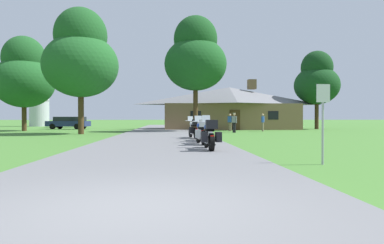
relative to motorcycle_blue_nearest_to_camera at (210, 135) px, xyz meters
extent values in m
plane|color=#42752D|center=(-1.95, 11.73, -0.61)|extent=(500.00, 500.00, 0.00)
cube|color=slate|center=(-1.95, 9.73, -0.58)|extent=(6.40, 80.00, 0.06)
cylinder|color=black|center=(-0.02, 0.96, -0.23)|extent=(0.13, 0.64, 0.64)
cylinder|color=black|center=(0.01, -0.48, -0.23)|extent=(0.17, 0.64, 0.64)
cube|color=silver|center=(-0.01, 0.22, -0.17)|extent=(0.27, 0.57, 0.30)
ellipsoid|color=#1E3899|center=(-0.01, 0.48, 0.28)|extent=(0.31, 0.53, 0.26)
cube|color=black|center=(0.00, 0.02, 0.19)|extent=(0.29, 0.53, 0.10)
cylinder|color=silver|center=(-0.02, 0.92, 0.47)|extent=(0.66, 0.05, 0.03)
cylinder|color=silver|center=(-0.02, 0.96, 0.13)|extent=(0.07, 0.24, 0.73)
cube|color=#B2BCC6|center=(-0.03, 1.02, 0.61)|extent=(0.32, 0.12, 0.27)
sphere|color=silver|center=(-0.02, 0.92, 0.33)|extent=(0.11, 0.11, 0.11)
cube|color=black|center=(0.01, -0.53, 0.41)|extent=(0.41, 0.37, 0.32)
cube|color=red|center=(0.02, -0.70, 0.00)|extent=(0.14, 0.03, 0.06)
cylinder|color=silver|center=(0.14, -0.15, -0.33)|extent=(0.08, 0.55, 0.07)
cube|color=black|center=(-0.25, -0.43, -0.05)|extent=(0.21, 0.40, 0.36)
cube|color=black|center=(0.27, -0.42, -0.05)|extent=(0.21, 0.40, 0.36)
cylinder|color=black|center=(-0.12, 3.69, -0.23)|extent=(0.17, 0.65, 0.64)
cylinder|color=black|center=(0.02, 2.26, -0.23)|extent=(0.21, 0.65, 0.64)
cube|color=silver|center=(-0.05, 2.96, -0.17)|extent=(0.31, 0.58, 0.30)
ellipsoid|color=#1E3899|center=(-0.08, 3.21, 0.28)|extent=(0.35, 0.55, 0.26)
cube|color=black|center=(-0.03, 2.76, 0.19)|extent=(0.33, 0.54, 0.10)
cylinder|color=silver|center=(-0.12, 3.65, 0.47)|extent=(0.66, 0.10, 0.03)
cylinder|color=silver|center=(-0.12, 3.69, 0.13)|extent=(0.08, 0.24, 0.73)
cube|color=#B2BCC6|center=(-0.13, 3.75, 0.61)|extent=(0.33, 0.14, 0.27)
sphere|color=silver|center=(-0.12, 3.65, 0.33)|extent=(0.11, 0.11, 0.11)
cube|color=#B7B7BC|center=(0.02, 2.21, 0.41)|extent=(0.43, 0.40, 0.32)
cube|color=red|center=(0.04, 2.04, 0.00)|extent=(0.14, 0.04, 0.06)
cylinder|color=silver|center=(0.12, 2.59, -0.33)|extent=(0.12, 0.55, 0.07)
cube|color=#B7B7BC|center=(-0.25, 2.28, -0.05)|extent=(0.24, 0.42, 0.36)
cube|color=#B7B7BC|center=(0.27, 2.33, -0.05)|extent=(0.24, 0.42, 0.36)
cylinder|color=black|center=(0.14, 6.08, -0.23)|extent=(0.11, 0.64, 0.64)
cylinder|color=black|center=(0.15, 4.64, -0.23)|extent=(0.16, 0.64, 0.64)
cube|color=silver|center=(0.15, 5.34, -0.17)|extent=(0.26, 0.56, 0.30)
ellipsoid|color=gold|center=(0.15, 5.60, 0.28)|extent=(0.30, 0.52, 0.26)
cube|color=black|center=(0.15, 5.14, 0.19)|extent=(0.28, 0.52, 0.10)
cylinder|color=silver|center=(0.14, 6.04, 0.47)|extent=(0.66, 0.04, 0.03)
cylinder|color=silver|center=(0.14, 6.08, 0.13)|extent=(0.06, 0.24, 0.73)
cube|color=#B2BCC6|center=(0.14, 6.14, 0.61)|extent=(0.32, 0.11, 0.27)
sphere|color=silver|center=(0.14, 6.04, 0.33)|extent=(0.11, 0.11, 0.11)
cube|color=black|center=(0.15, 4.59, 0.41)|extent=(0.40, 0.36, 0.32)
cube|color=red|center=(0.16, 4.42, 0.00)|extent=(0.14, 0.03, 0.06)
cylinder|color=silver|center=(0.29, 4.96, -0.33)|extent=(0.07, 0.55, 0.07)
cylinder|color=black|center=(-0.20, 8.59, -0.23)|extent=(0.21, 0.65, 0.64)
cylinder|color=black|center=(0.03, 7.17, -0.23)|extent=(0.25, 0.66, 0.64)
cube|color=silver|center=(-0.08, 7.86, -0.17)|extent=(0.34, 0.59, 0.30)
ellipsoid|color=silver|center=(-0.12, 8.12, 0.28)|extent=(0.38, 0.56, 0.26)
cube|color=black|center=(-0.05, 7.66, 0.19)|extent=(0.36, 0.56, 0.10)
cylinder|color=silver|center=(-0.19, 8.55, 0.47)|extent=(0.66, 0.13, 0.03)
cylinder|color=silver|center=(-0.20, 8.59, 0.13)|extent=(0.10, 0.24, 0.73)
cube|color=#B2BCC6|center=(-0.21, 8.65, 0.61)|extent=(0.33, 0.16, 0.27)
sphere|color=silver|center=(-0.19, 8.55, 0.33)|extent=(0.11, 0.11, 0.11)
cube|color=black|center=(0.03, 7.12, 0.41)|extent=(0.45, 0.42, 0.32)
cube|color=red|center=(0.06, 6.95, 0.00)|extent=(0.14, 0.05, 0.06)
cylinder|color=silver|center=(0.12, 7.51, -0.33)|extent=(0.15, 0.55, 0.07)
cube|color=black|center=(-0.24, 7.18, -0.05)|extent=(0.26, 0.43, 0.36)
cube|color=black|center=(0.28, 7.26, -0.05)|extent=(0.26, 0.43, 0.36)
cube|color=brown|center=(5.30, 26.72, 0.79)|extent=(14.58, 6.94, 2.80)
pyramid|color=slate|center=(5.30, 26.72, 3.17)|extent=(15.46, 7.35, 1.97)
cube|color=brown|center=(7.92, 26.72, 4.51)|extent=(0.90, 0.90, 1.10)
cube|color=#472D19|center=(5.30, 23.22, 0.44)|extent=(1.10, 0.08, 2.10)
cube|color=black|center=(1.22, 23.22, 0.93)|extent=(1.10, 0.06, 0.90)
cube|color=black|center=(9.38, 23.22, 0.93)|extent=(1.10, 0.06, 0.90)
cylinder|color=#75664C|center=(4.38, 20.38, -0.18)|extent=(0.14, 0.14, 0.86)
cylinder|color=#75664C|center=(4.25, 20.50, -0.18)|extent=(0.14, 0.14, 0.86)
cube|color=#2D56AD|center=(4.32, 20.44, 0.53)|extent=(0.41, 0.41, 0.56)
cylinder|color=#2D56AD|center=(4.48, 20.28, 0.51)|extent=(0.09, 0.09, 0.58)
cylinder|color=#2D56AD|center=(4.15, 20.60, 0.51)|extent=(0.09, 0.09, 0.58)
sphere|color=tan|center=(4.32, 20.44, 0.95)|extent=(0.21, 0.21, 0.21)
cylinder|color=#75664C|center=(7.32, 19.63, -0.18)|extent=(0.14, 0.14, 0.86)
cylinder|color=#75664C|center=(7.24, 19.47, -0.18)|extent=(0.14, 0.14, 0.86)
cube|color=#2D56AD|center=(7.28, 19.55, 0.53)|extent=(0.35, 0.42, 0.56)
cylinder|color=#2D56AD|center=(7.38, 19.76, 0.51)|extent=(0.09, 0.09, 0.58)
cylinder|color=#2D56AD|center=(7.18, 19.34, 0.51)|extent=(0.09, 0.09, 0.58)
sphere|color=tan|center=(7.28, 19.55, 0.95)|extent=(0.21, 0.21, 0.21)
cylinder|color=black|center=(3.96, 16.73, -0.18)|extent=(0.14, 0.14, 0.86)
cylinder|color=black|center=(4.08, 16.59, -0.18)|extent=(0.14, 0.14, 0.86)
cube|color=gray|center=(4.02, 16.66, 0.53)|extent=(0.40, 0.42, 0.56)
cylinder|color=gray|center=(3.87, 16.84, 0.51)|extent=(0.09, 0.09, 0.58)
cylinder|color=gray|center=(4.16, 16.48, 0.51)|extent=(0.09, 0.09, 0.58)
sphere|color=tan|center=(4.02, 16.66, 0.95)|extent=(0.21, 0.21, 0.21)
cylinder|color=#B2AD99|center=(4.02, 16.66, 1.05)|extent=(0.22, 0.22, 0.05)
cylinder|color=#9EA0A5|center=(2.58, -3.88, 0.44)|extent=(0.06, 0.06, 2.10)
cube|color=silver|center=(2.58, -3.90, 1.29)|extent=(0.36, 0.02, 0.48)
cylinder|color=#422D19|center=(0.92, 19.61, 1.73)|extent=(0.44, 0.44, 4.68)
ellipsoid|color=#194C1E|center=(0.92, 19.61, 5.66)|extent=(5.78, 5.78, 4.92)
ellipsoid|color=#16441B|center=(0.92, 19.61, 7.97)|extent=(4.05, 4.05, 4.34)
cylinder|color=#422D19|center=(-8.36, 14.76, 1.26)|extent=(0.44, 0.44, 3.74)
ellipsoid|color=#1E5623|center=(-8.36, 14.76, 4.72)|extent=(5.78, 5.78, 4.91)
ellipsoid|color=#1B4E20|center=(-8.36, 14.76, 7.03)|extent=(4.04, 4.04, 4.33)
cylinder|color=#422D19|center=(15.21, 25.91, 1.18)|extent=(0.44, 0.44, 3.58)
ellipsoid|color=#143D19|center=(15.21, 25.91, 4.36)|extent=(5.06, 5.06, 4.30)
ellipsoid|color=#123716|center=(15.21, 25.91, 6.38)|extent=(3.54, 3.54, 3.79)
cylinder|color=#422D19|center=(-15.51, 21.87, 0.96)|extent=(0.44, 0.44, 3.13)
ellipsoid|color=#1E5623|center=(-15.51, 21.87, 4.10)|extent=(5.74, 5.74, 4.88)
ellipsoid|color=#1B4E20|center=(-15.51, 21.87, 6.40)|extent=(4.02, 4.02, 4.31)
cylinder|color=#B2B7BC|center=(-21.27, 41.72, 3.29)|extent=(2.85, 2.85, 7.79)
cone|color=#999EA3|center=(-21.27, 41.72, 7.54)|extent=(2.91, 2.91, 0.71)
cylinder|color=gray|center=(-21.27, 41.72, 3.29)|extent=(2.94, 2.94, 0.15)
cube|color=navy|center=(-12.93, 27.48, 0.01)|extent=(4.85, 2.61, 0.60)
cube|color=black|center=(-12.73, 27.44, 0.55)|extent=(3.45, 2.15, 0.48)
cylinder|color=black|center=(-14.48, 26.89, -0.29)|extent=(0.67, 0.33, 0.64)
cylinder|color=black|center=(-14.19, 28.56, -0.29)|extent=(0.67, 0.33, 0.64)
cylinder|color=black|center=(-11.67, 26.40, -0.29)|extent=(0.67, 0.33, 0.64)
cylinder|color=black|center=(-11.38, 28.07, -0.29)|extent=(0.67, 0.33, 0.64)
cube|color=maroon|center=(-15.58, 35.61, -0.06)|extent=(4.52, 2.81, 0.46)
cube|color=black|center=(-15.68, 35.59, 0.38)|extent=(2.23, 2.03, 0.42)
cylinder|color=black|center=(-16.64, 34.48, -0.29)|extent=(0.67, 0.37, 0.64)
cylinder|color=black|center=(-17.05, 36.12, -0.29)|extent=(0.67, 0.37, 0.64)
cylinder|color=black|center=(-14.11, 35.11, -0.29)|extent=(0.67, 0.37, 0.64)
cylinder|color=black|center=(-14.53, 36.75, -0.29)|extent=(0.67, 0.37, 0.64)
camera|label=1|loc=(-1.49, -12.96, 0.63)|focal=32.84mm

